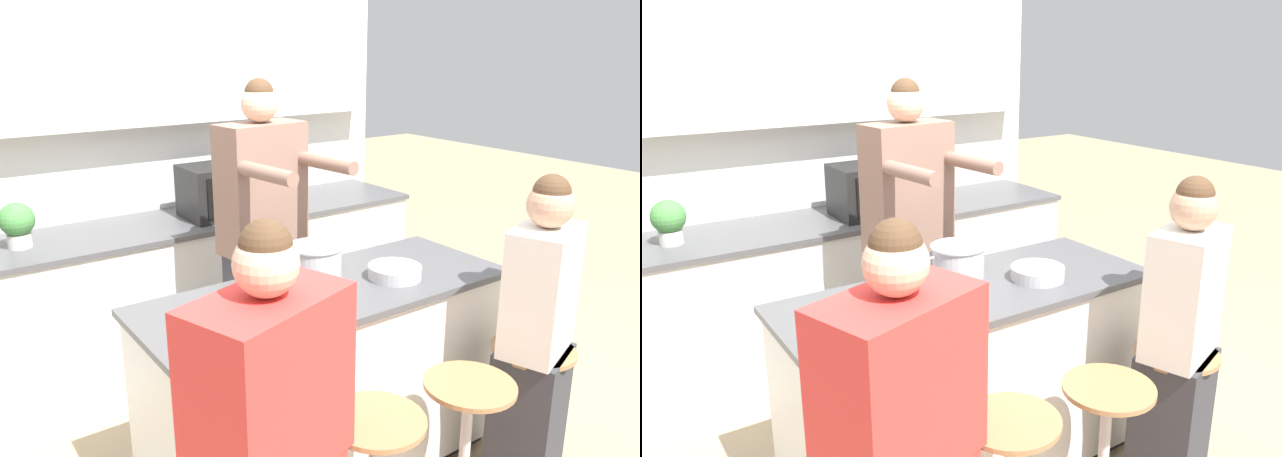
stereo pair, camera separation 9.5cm
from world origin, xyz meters
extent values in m
cube|color=silver|center=(0.00, 1.81, 1.35)|extent=(3.31, 0.06, 2.70)
cube|color=white|center=(0.00, 1.70, 1.83)|extent=(3.05, 0.16, 0.75)
cube|color=white|center=(0.00, 1.46, 0.43)|extent=(3.05, 0.62, 0.87)
cube|color=#4C4C4F|center=(0.00, 1.46, 0.88)|extent=(3.08, 0.65, 0.03)
cube|color=white|center=(0.00, 0.00, 0.48)|extent=(1.62, 0.60, 0.84)
cube|color=#4C4C4F|center=(0.00, 0.00, 0.91)|extent=(1.66, 0.64, 0.03)
cylinder|color=#997047|center=(-0.22, -0.58, 0.68)|extent=(0.36, 0.36, 0.02)
cylinder|color=#997047|center=(0.22, -0.61, 0.68)|extent=(0.36, 0.36, 0.02)
cylinder|color=#B7BABC|center=(0.66, -0.57, 0.34)|extent=(0.04, 0.04, 0.65)
cylinder|color=#997047|center=(0.66, -0.57, 0.68)|extent=(0.36, 0.36, 0.02)
cube|color=#383842|center=(0.07, 0.67, 0.45)|extent=(0.40, 0.26, 0.90)
cube|color=#896656|center=(0.07, 0.67, 1.23)|extent=(0.46, 0.27, 0.65)
cylinder|color=#896656|center=(-0.08, 0.36, 1.37)|extent=(0.11, 0.37, 0.07)
cylinder|color=#896656|center=(0.29, 0.40, 1.37)|extent=(0.11, 0.37, 0.07)
sphere|color=#DBB293|center=(0.07, 0.67, 1.65)|extent=(0.21, 0.21, 0.18)
sphere|color=#513823|center=(0.07, 0.67, 1.70)|extent=(0.16, 0.16, 0.14)
cube|color=red|center=(-0.65, -0.59, 0.97)|extent=(0.55, 0.42, 0.56)
sphere|color=#DBB293|center=(-0.65, -0.59, 1.35)|extent=(0.24, 0.24, 0.19)
sphere|color=#513823|center=(-0.65, -0.59, 1.40)|extent=(0.19, 0.19, 0.15)
cube|color=#333338|center=(0.65, -0.59, 0.34)|extent=(0.39, 0.35, 0.69)
cube|color=silver|center=(0.65, -0.59, 0.96)|extent=(0.41, 0.32, 0.54)
sphere|color=tan|center=(0.65, -0.59, 1.32)|extent=(0.23, 0.23, 0.18)
sphere|color=#513823|center=(0.65, -0.59, 1.37)|extent=(0.19, 0.19, 0.15)
cylinder|color=#B7BABC|center=(0.03, 0.14, 1.00)|extent=(0.23, 0.23, 0.14)
cylinder|color=#B7BABC|center=(0.03, 0.14, 1.07)|extent=(0.25, 0.25, 0.01)
cylinder|color=#B7BABC|center=(-0.11, 0.14, 1.04)|extent=(0.05, 0.01, 0.01)
cylinder|color=#B7BABC|center=(0.17, 0.14, 1.04)|extent=(0.05, 0.01, 0.01)
cylinder|color=#B7BABC|center=(0.31, -0.07, 0.95)|extent=(0.24, 0.24, 0.06)
cylinder|color=#4C7099|center=(-0.29, -0.14, 0.97)|extent=(0.09, 0.09, 0.09)
torus|color=#4C7099|center=(-0.23, -0.14, 0.97)|extent=(0.04, 0.01, 0.04)
cylinder|color=#DB4C51|center=(-0.31, 0.04, 0.97)|extent=(0.09, 0.09, 0.08)
torus|color=#DB4C51|center=(-0.25, 0.04, 0.97)|extent=(0.04, 0.01, 0.04)
ellipsoid|color=yellow|center=(-0.54, -0.05, 0.95)|extent=(0.12, 0.04, 0.05)
ellipsoid|color=yellow|center=(-0.57, -0.01, 0.95)|extent=(0.09, 0.11, 0.05)
ellipsoid|color=yellow|center=(-0.51, -0.01, 0.95)|extent=(0.10, 0.10, 0.05)
cube|color=black|center=(0.25, 1.41, 1.06)|extent=(0.54, 0.35, 0.32)
cube|color=black|center=(0.20, 1.24, 1.06)|extent=(0.33, 0.01, 0.24)
cube|color=black|center=(0.44, 1.24, 1.06)|extent=(0.10, 0.01, 0.25)
cylinder|color=beige|center=(-0.95, 1.46, 0.93)|extent=(0.12, 0.12, 0.08)
sphere|color=#478942|center=(-0.95, 1.46, 1.05)|extent=(0.18, 0.18, 0.18)
camera|label=1|loc=(-1.47, -2.00, 1.94)|focal=35.00mm
camera|label=2|loc=(-1.39, -2.05, 1.94)|focal=35.00mm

